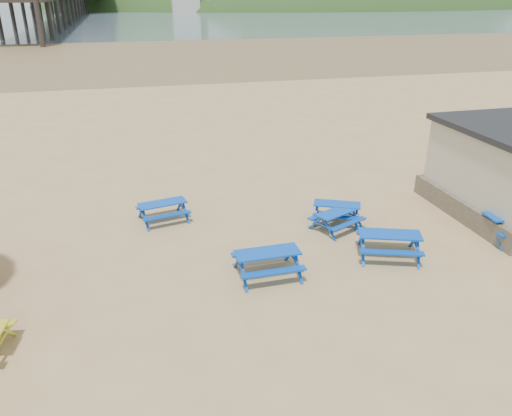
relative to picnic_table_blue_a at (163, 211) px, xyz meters
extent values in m
plane|color=tan|center=(3.02, -3.47, -0.34)|extent=(400.00, 400.00, 0.00)
plane|color=olive|center=(3.02, 51.53, -0.33)|extent=(400.00, 400.00, 0.00)
plane|color=#465865|center=(3.02, 166.53, -0.33)|extent=(400.00, 400.00, 0.00)
cube|color=#053EAF|center=(0.00, 0.00, 0.31)|extent=(1.70, 0.94, 0.04)
cube|color=#053EAF|center=(-0.11, 0.52, 0.06)|extent=(1.62, 0.54, 0.04)
cube|color=#053EAF|center=(0.11, -0.52, 0.06)|extent=(1.62, 0.54, 0.04)
cube|color=#053EAF|center=(5.76, -1.54, 0.30)|extent=(1.68, 1.23, 0.04)
cube|color=#053EAF|center=(5.98, -1.07, 0.05)|extent=(1.51, 0.87, 0.04)
cube|color=#053EAF|center=(5.53, -2.02, 0.05)|extent=(1.51, 0.87, 0.04)
cube|color=#053EAF|center=(5.51, -2.12, 0.29)|extent=(1.65, 1.18, 0.04)
cube|color=#053EAF|center=(5.30, -1.66, 0.05)|extent=(1.49, 0.83, 0.04)
cube|color=#053EAF|center=(5.73, -2.59, 0.05)|extent=(1.49, 0.83, 0.04)
cube|color=#053EAF|center=(2.49, -4.38, 0.38)|extent=(1.79, 0.72, 0.05)
cube|color=#053EAF|center=(2.49, -3.79, 0.11)|extent=(1.78, 0.27, 0.05)
cube|color=#053EAF|center=(2.50, -4.97, 0.11)|extent=(1.78, 0.27, 0.05)
cube|color=#053EAF|center=(6.28, -4.24, 0.40)|extent=(1.94, 1.28, 0.05)
cube|color=#053EAF|center=(6.48, -3.67, 0.11)|extent=(1.78, 0.86, 0.05)
cube|color=#053EAF|center=(6.07, -4.80, 0.11)|extent=(1.78, 0.86, 0.05)
cube|color=#053EAF|center=(10.82, -3.50, 0.16)|extent=(2.00, 0.47, 0.06)
ellipsoid|color=#2D4C1E|center=(93.02, 226.53, -10.34)|extent=(264.00, 144.00, 108.00)
camera|label=1|loc=(-0.83, -15.93, 6.99)|focal=35.00mm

